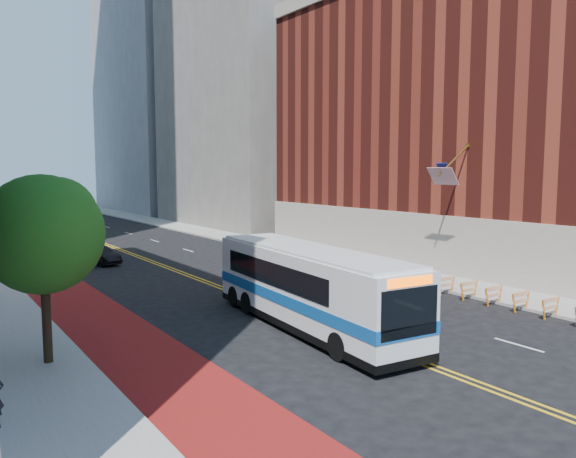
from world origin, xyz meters
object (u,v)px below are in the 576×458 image
(street_tree, at_px, (44,229))
(car_a, at_px, (55,262))
(transit_bus, at_px, (308,286))
(car_c, at_px, (22,247))
(car_b, at_px, (99,256))

(street_tree, height_order, car_a, street_tree)
(transit_bus, relative_size, car_c, 2.76)
(transit_bus, bearing_deg, car_c, 107.75)
(car_c, bearing_deg, car_a, -66.69)
(car_a, height_order, car_b, car_a)
(car_a, height_order, car_c, car_a)
(transit_bus, bearing_deg, car_a, 111.87)
(car_a, bearing_deg, transit_bus, -67.15)
(transit_bus, height_order, car_c, transit_bus)
(street_tree, xyz_separation_m, car_a, (4.19, 19.28, -4.17))
(street_tree, bearing_deg, car_a, 77.75)
(street_tree, bearing_deg, car_b, 70.08)
(transit_bus, xyz_separation_m, car_c, (-6.96, 30.12, -1.17))
(transit_bus, distance_m, car_a, 21.54)
(car_b, relative_size, car_c, 0.83)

